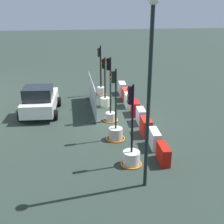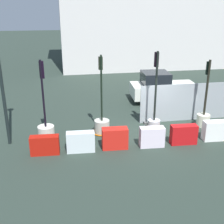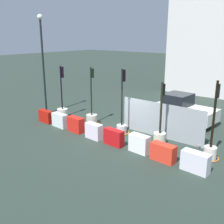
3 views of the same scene
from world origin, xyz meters
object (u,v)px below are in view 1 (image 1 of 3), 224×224
(traffic_light_1, at_px, (116,130))
(traffic_light_4, at_px, (101,86))
(traffic_light_3, at_px, (105,98))
(construction_barrier_1, at_px, (154,139))
(construction_barrier_2, at_px, (146,127))
(construction_barrier_5, at_px, (128,100))
(street_lamp_post, at_px, (150,76))
(car_white_van, at_px, (40,101))
(construction_barrier_0, at_px, (163,154))
(construction_barrier_4, at_px, (135,108))
(construction_barrier_3, at_px, (141,116))
(traffic_light_0, at_px, (131,154))
(construction_barrier_6, at_px, (126,94))
(traffic_light_2, at_px, (110,110))
(construction_barrier_7, at_px, (122,88))

(traffic_light_1, relative_size, traffic_light_4, 1.00)
(traffic_light_3, height_order, construction_barrier_1, traffic_light_3)
(construction_barrier_2, relative_size, construction_barrier_5, 1.03)
(street_lamp_post, bearing_deg, car_white_van, 28.05)
(construction_barrier_0, xyz_separation_m, construction_barrier_2, (2.79, 0.01, 0.05))
(traffic_light_3, height_order, construction_barrier_4, traffic_light_3)
(traffic_light_3, distance_m, construction_barrier_3, 3.51)
(traffic_light_1, distance_m, construction_barrier_0, 2.99)
(construction_barrier_3, xyz_separation_m, construction_barrier_4, (1.39, -0.00, -0.01))
(traffic_light_0, xyz_separation_m, construction_barrier_3, (4.32, -1.50, -0.08))
(construction_barrier_2, xyz_separation_m, construction_barrier_6, (5.74, -0.10, -0.04))
(construction_barrier_5, bearing_deg, street_lamp_post, 172.23)
(traffic_light_1, distance_m, construction_barrier_6, 6.28)
(construction_barrier_2, bearing_deg, street_lamp_post, 164.55)
(construction_barrier_1, bearing_deg, construction_barrier_2, 1.31)
(traffic_light_4, height_order, construction_barrier_3, traffic_light_4)
(traffic_light_3, xyz_separation_m, construction_barrier_3, (-3.10, -1.63, -0.18))
(traffic_light_0, height_order, traffic_light_4, traffic_light_4)
(construction_barrier_0, relative_size, construction_barrier_1, 1.00)
(construction_barrier_1, distance_m, street_lamp_post, 4.91)
(construction_barrier_0, relative_size, construction_barrier_3, 1.10)
(construction_barrier_0, height_order, construction_barrier_4, construction_barrier_4)
(traffic_light_2, relative_size, construction_barrier_1, 3.24)
(construction_barrier_6, bearing_deg, traffic_light_0, 170.14)
(construction_barrier_6, height_order, street_lamp_post, street_lamp_post)
(traffic_light_1, bearing_deg, traffic_light_3, -1.42)
(traffic_light_0, xyz_separation_m, traffic_light_1, (2.49, 0.25, -0.00))
(construction_barrier_0, bearing_deg, construction_barrier_2, 0.23)
(traffic_light_1, height_order, traffic_light_2, traffic_light_2)
(construction_barrier_6, bearing_deg, traffic_light_1, 163.97)
(traffic_light_2, distance_m, construction_barrier_0, 5.18)
(construction_barrier_6, bearing_deg, street_lamp_post, 172.68)
(construction_barrier_6, bearing_deg, traffic_light_2, 155.55)
(construction_barrier_0, relative_size, street_lamp_post, 0.17)
(traffic_light_0, bearing_deg, traffic_light_3, 1.01)
(traffic_light_3, height_order, street_lamp_post, street_lamp_post)
(construction_barrier_0, bearing_deg, traffic_light_3, 11.61)
(construction_barrier_3, bearing_deg, construction_barrier_0, 178.62)
(construction_barrier_5, relative_size, construction_barrier_7, 0.88)
(construction_barrier_2, bearing_deg, construction_barrier_5, 0.05)
(construction_barrier_2, relative_size, construction_barrier_3, 1.03)
(traffic_light_2, xyz_separation_m, traffic_light_3, (2.48, -0.02, -0.05))
(car_white_van, bearing_deg, construction_barrier_1, -133.44)
(construction_barrier_6, bearing_deg, construction_barrier_3, -179.78)
(traffic_light_4, relative_size, construction_barrier_4, 3.20)
(traffic_light_1, distance_m, construction_barrier_2, 1.66)
(construction_barrier_6, relative_size, car_white_van, 0.29)
(construction_barrier_6, xyz_separation_m, construction_barrier_7, (1.50, -0.02, 0.03))
(traffic_light_3, distance_m, construction_barrier_1, 6.22)
(traffic_light_2, height_order, construction_barrier_4, traffic_light_2)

